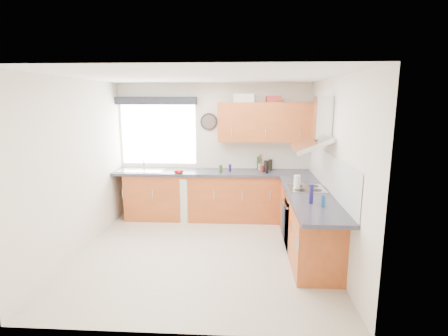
# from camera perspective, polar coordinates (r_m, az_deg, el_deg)

# --- Properties ---
(ground_plane) EXTENTS (3.60, 3.60, 0.00)m
(ground_plane) POSITION_cam_1_polar(r_m,az_deg,el_deg) (5.26, -3.36, -13.65)
(ground_plane) COLOR beige
(ceiling) EXTENTS (3.60, 3.60, 0.02)m
(ceiling) POSITION_cam_1_polar(r_m,az_deg,el_deg) (4.78, -3.71, 14.67)
(ceiling) COLOR white
(ceiling) RESTS_ON wall_back
(wall_back) EXTENTS (3.60, 0.02, 2.50)m
(wall_back) POSITION_cam_1_polar(r_m,az_deg,el_deg) (6.63, -1.68, 2.88)
(wall_back) COLOR silver
(wall_back) RESTS_ON ground_plane
(wall_front) EXTENTS (3.60, 0.02, 2.50)m
(wall_front) POSITION_cam_1_polar(r_m,az_deg,el_deg) (3.14, -7.46, -6.63)
(wall_front) COLOR silver
(wall_front) RESTS_ON ground_plane
(wall_left) EXTENTS (0.02, 3.60, 2.50)m
(wall_left) POSITION_cam_1_polar(r_m,az_deg,el_deg) (5.39, -22.90, 0.06)
(wall_left) COLOR silver
(wall_left) RESTS_ON ground_plane
(wall_right) EXTENTS (0.02, 3.60, 2.50)m
(wall_right) POSITION_cam_1_polar(r_m,az_deg,el_deg) (4.99, 17.48, -0.40)
(wall_right) COLOR silver
(wall_right) RESTS_ON ground_plane
(window) EXTENTS (1.40, 0.02, 1.10)m
(window) POSITION_cam_1_polar(r_m,az_deg,el_deg) (6.76, -10.64, 5.42)
(window) COLOR silver
(window) RESTS_ON wall_back
(window_blind) EXTENTS (1.50, 0.18, 0.14)m
(window_blind) POSITION_cam_1_polar(r_m,az_deg,el_deg) (6.64, -11.02, 10.75)
(window_blind) COLOR #202229
(window_blind) RESTS_ON wall_back
(splashback) EXTENTS (0.01, 3.00, 0.54)m
(splashback) POSITION_cam_1_polar(r_m,az_deg,el_deg) (5.28, 16.55, -0.49)
(splashback) COLOR white
(splashback) RESTS_ON wall_right
(base_cab_back) EXTENTS (3.00, 0.58, 0.86)m
(base_cab_back) POSITION_cam_1_polar(r_m,az_deg,el_deg) (6.53, -2.73, -4.61)
(base_cab_back) COLOR #9F471D
(base_cab_back) RESTS_ON ground_plane
(base_cab_corner) EXTENTS (0.60, 0.60, 0.86)m
(base_cab_corner) POSITION_cam_1_polar(r_m,az_deg,el_deg) (6.55, 11.36, -4.78)
(base_cab_corner) COLOR #9F471D
(base_cab_corner) RESTS_ON ground_plane
(base_cab_right) EXTENTS (0.58, 2.10, 0.86)m
(base_cab_right) POSITION_cam_1_polar(r_m,az_deg,el_deg) (5.28, 13.47, -8.79)
(base_cab_right) COLOR #9F471D
(base_cab_right) RESTS_ON ground_plane
(worktop_back) EXTENTS (3.60, 0.62, 0.05)m
(worktop_back) POSITION_cam_1_polar(r_m,az_deg,el_deg) (6.40, -1.89, -0.74)
(worktop_back) COLOR #2D2C36
(worktop_back) RESTS_ON base_cab_back
(worktop_right) EXTENTS (0.62, 2.42, 0.05)m
(worktop_right) POSITION_cam_1_polar(r_m,az_deg,el_deg) (5.01, 13.89, -4.47)
(worktop_right) COLOR #2D2C36
(worktop_right) RESTS_ON base_cab_right
(sink) EXTENTS (0.84, 0.46, 0.10)m
(sink) POSITION_cam_1_polar(r_m,az_deg,el_deg) (6.64, -13.39, -0.03)
(sink) COLOR silver
(sink) RESTS_ON worktop_back
(oven) EXTENTS (0.56, 0.58, 0.85)m
(oven) POSITION_cam_1_polar(r_m,az_deg,el_deg) (5.42, 13.09, -8.30)
(oven) COLOR black
(oven) RESTS_ON ground_plane
(hob_plate) EXTENTS (0.52, 0.52, 0.01)m
(hob_plate) POSITION_cam_1_polar(r_m,az_deg,el_deg) (5.28, 13.33, -3.26)
(hob_plate) COLOR silver
(hob_plate) RESTS_ON worktop_right
(extractor_hood) EXTENTS (0.52, 0.78, 0.66)m
(extractor_hood) POSITION_cam_1_polar(r_m,az_deg,el_deg) (5.16, 14.85, 5.96)
(extractor_hood) COLOR silver
(extractor_hood) RESTS_ON wall_right
(upper_cabinets) EXTENTS (1.70, 0.35, 0.70)m
(upper_cabinets) POSITION_cam_1_polar(r_m,az_deg,el_deg) (6.39, 6.75, 7.45)
(upper_cabinets) COLOR #9F471D
(upper_cabinets) RESTS_ON wall_back
(washing_machine) EXTENTS (0.69, 0.68, 0.82)m
(washing_machine) POSITION_cam_1_polar(r_m,az_deg,el_deg) (6.62, -7.23, -4.67)
(washing_machine) COLOR silver
(washing_machine) RESTS_ON ground_plane
(wall_clock) EXTENTS (0.32, 0.04, 0.32)m
(wall_clock) POSITION_cam_1_polar(r_m,az_deg,el_deg) (6.55, -2.50, 7.54)
(wall_clock) COLOR #202229
(wall_clock) RESTS_ON wall_back
(casserole) EXTENTS (0.40, 0.30, 0.15)m
(casserole) POSITION_cam_1_polar(r_m,az_deg,el_deg) (6.44, 3.36, 11.35)
(casserole) COLOR silver
(casserole) RESTS_ON upper_cabinets
(storage_box) EXTENTS (0.26, 0.23, 0.11)m
(storage_box) POSITION_cam_1_polar(r_m,az_deg,el_deg) (6.48, 8.06, 11.08)
(storage_box) COLOR #B53D31
(storage_box) RESTS_ON upper_cabinets
(utensil_pot) EXTENTS (0.09, 0.09, 0.12)m
(utensil_pot) POSITION_cam_1_polar(r_m,az_deg,el_deg) (6.51, 5.97, 0.18)
(utensil_pot) COLOR gray
(utensil_pot) RESTS_ON worktop_back
(kitchen_roll) EXTENTS (0.11, 0.11, 0.21)m
(kitchen_roll) POSITION_cam_1_polar(r_m,az_deg,el_deg) (5.18, 11.84, -2.34)
(kitchen_roll) COLOR silver
(kitchen_roll) RESTS_ON worktop_right
(tomato_cluster) EXTENTS (0.19, 0.19, 0.07)m
(tomato_cluster) POSITION_cam_1_polar(r_m,az_deg,el_deg) (6.28, -7.43, -0.52)
(tomato_cluster) COLOR red
(tomato_cluster) RESTS_ON worktop_back
(jar_0) EXTENTS (0.08, 0.08, 0.19)m
(jar_0) POSITION_cam_1_polar(r_m,az_deg,el_deg) (6.56, 7.57, 0.55)
(jar_0) COLOR black
(jar_0) RESTS_ON worktop_back
(jar_1) EXTENTS (0.07, 0.07, 0.11)m
(jar_1) POSITION_cam_1_polar(r_m,az_deg,el_deg) (6.36, 6.22, -0.14)
(jar_1) COLOR maroon
(jar_1) RESTS_ON worktop_back
(jar_2) EXTENTS (0.05, 0.05, 0.13)m
(jar_2) POSITION_cam_1_polar(r_m,az_deg,el_deg) (6.36, 0.96, 0.01)
(jar_2) COLOR #1D1447
(jar_2) RESTS_ON worktop_back
(jar_3) EXTENTS (0.06, 0.06, 0.14)m
(jar_3) POSITION_cam_1_polar(r_m,az_deg,el_deg) (6.25, -0.57, -0.14)
(jar_3) COLOR #20491A
(jar_3) RESTS_ON worktop_back
(jar_4) EXTENTS (0.05, 0.05, 0.23)m
(jar_4) POSITION_cam_1_polar(r_m,az_deg,el_deg) (6.24, 7.01, 0.17)
(jar_4) COLOR black
(jar_4) RESTS_ON worktop_back
(jar_5) EXTENTS (0.06, 0.06, 0.25)m
(jar_5) POSITION_cam_1_polar(r_m,az_deg,el_deg) (6.54, 5.67, 0.80)
(jar_5) COLOR #18451B
(jar_5) RESTS_ON worktop_back
(jar_6) EXTENTS (0.08, 0.08, 0.21)m
(jar_6) POSITION_cam_1_polar(r_m,az_deg,el_deg) (6.37, 6.85, 0.31)
(jar_6) COLOR black
(jar_6) RESTS_ON worktop_back
(bottle_0) EXTENTS (0.06, 0.06, 0.25)m
(bottle_0) POSITION_cam_1_polar(r_m,az_deg,el_deg) (4.54, 14.04, -4.14)
(bottle_0) COLOR navy
(bottle_0) RESTS_ON worktop_right
(bottle_1) EXTENTS (0.05, 0.05, 0.15)m
(bottle_1) POSITION_cam_1_polar(r_m,az_deg,el_deg) (4.45, 15.89, -5.18)
(bottle_1) COLOR navy
(bottle_1) RESTS_ON worktop_right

